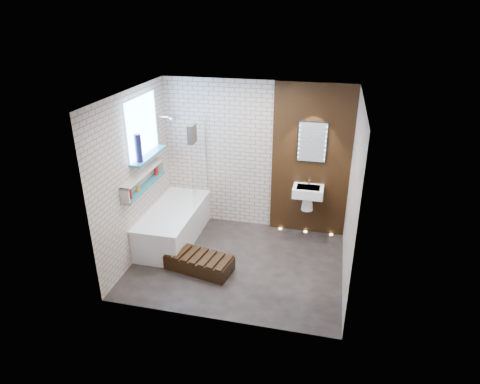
% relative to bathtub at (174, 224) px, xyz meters
% --- Properties ---
extents(ground, '(3.20, 3.20, 0.00)m').
position_rel_bathtub_xyz_m(ground, '(1.22, -0.45, -0.29)').
color(ground, black).
rests_on(ground, ground).
extents(room_shell, '(3.24, 3.20, 2.60)m').
position_rel_bathtub_xyz_m(room_shell, '(1.22, -0.45, 1.01)').
color(room_shell, '#BCA795').
rests_on(room_shell, ground).
extents(walnut_panel, '(1.30, 0.06, 2.60)m').
position_rel_bathtub_xyz_m(walnut_panel, '(2.17, 0.82, 1.01)').
color(walnut_panel, black).
rests_on(walnut_panel, ground).
extents(clerestory_window, '(0.18, 1.00, 0.94)m').
position_rel_bathtub_xyz_m(clerestory_window, '(-0.34, -0.10, 1.61)').
color(clerestory_window, '#7FADE0').
rests_on(clerestory_window, room_shell).
extents(display_niche, '(0.14, 1.30, 0.26)m').
position_rel_bathtub_xyz_m(display_niche, '(-0.31, -0.30, 0.91)').
color(display_niche, '#226D7D').
rests_on(display_niche, room_shell).
extents(bathtub, '(0.79, 1.74, 0.70)m').
position_rel_bathtub_xyz_m(bathtub, '(0.00, 0.00, 0.00)').
color(bathtub, white).
rests_on(bathtub, ground).
extents(bath_screen, '(0.01, 0.78, 1.40)m').
position_rel_bathtub_xyz_m(bath_screen, '(0.35, 0.44, 0.99)').
color(bath_screen, white).
rests_on(bath_screen, bathtub).
extents(towel, '(0.09, 0.23, 0.29)m').
position_rel_bathtub_xyz_m(towel, '(0.35, 0.15, 1.56)').
color(towel, black).
rests_on(towel, bath_screen).
extents(shower_head, '(0.18, 0.18, 0.02)m').
position_rel_bathtub_xyz_m(shower_head, '(-0.08, 0.50, 1.71)').
color(shower_head, silver).
rests_on(shower_head, room_shell).
extents(washbasin, '(0.50, 0.36, 0.58)m').
position_rel_bathtub_xyz_m(washbasin, '(2.17, 0.62, 0.50)').
color(washbasin, white).
rests_on(washbasin, walnut_panel).
extents(led_mirror, '(0.50, 0.02, 0.70)m').
position_rel_bathtub_xyz_m(led_mirror, '(2.17, 0.78, 1.36)').
color(led_mirror, black).
rests_on(led_mirror, walnut_panel).
extents(walnut_step, '(1.07, 0.63, 0.22)m').
position_rel_bathtub_xyz_m(walnut_step, '(0.70, -0.75, -0.18)').
color(walnut_step, black).
rests_on(walnut_step, ground).
extents(niche_bottles, '(0.07, 1.00, 0.17)m').
position_rel_bathtub_xyz_m(niche_bottles, '(-0.31, -0.29, 0.88)').
color(niche_bottles, maroon).
rests_on(niche_bottles, display_niche).
extents(sill_vases, '(0.10, 0.10, 0.42)m').
position_rel_bathtub_xyz_m(sill_vases, '(-0.28, -0.43, 1.47)').
color(sill_vases, '#131334').
rests_on(sill_vases, clerestory_window).
extents(floor_uplights, '(0.96, 0.06, 0.01)m').
position_rel_bathtub_xyz_m(floor_uplights, '(2.17, 0.75, -0.29)').
color(floor_uplights, '#FFD899').
rests_on(floor_uplights, ground).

